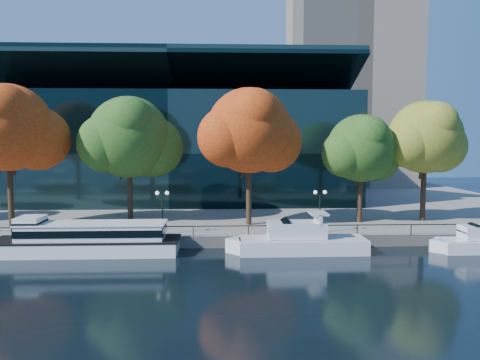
{
  "coord_description": "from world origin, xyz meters",
  "views": [
    {
      "loc": [
        2.46,
        -38.5,
        9.73
      ],
      "look_at": [
        4.43,
        8.0,
        5.72
      ],
      "focal_mm": 35.0,
      "sensor_mm": 36.0,
      "label": 1
    }
  ],
  "objects_px": {
    "cruiser_near": "(297,240)",
    "tree_5": "(427,139)",
    "tree_1": "(9,129)",
    "tree_3": "(251,132)",
    "tree_2": "(131,139)",
    "tree_4": "(362,150)",
    "tour_boat": "(82,238)",
    "lamp_1": "(162,202)",
    "lamp_2": "(320,201)"
  },
  "relations": [
    {
      "from": "tree_1",
      "to": "lamp_2",
      "type": "bearing_deg",
      "value": -8.0
    },
    {
      "from": "cruiser_near",
      "to": "tree_1",
      "type": "distance_m",
      "value": 30.04
    },
    {
      "from": "tree_3",
      "to": "tree_5",
      "type": "relative_size",
      "value": 1.09
    },
    {
      "from": "tree_1",
      "to": "tree_4",
      "type": "relative_size",
      "value": 1.25
    },
    {
      "from": "tree_1",
      "to": "lamp_1",
      "type": "height_order",
      "value": "tree_1"
    },
    {
      "from": "tree_3",
      "to": "lamp_2",
      "type": "relative_size",
      "value": 3.48
    },
    {
      "from": "tree_2",
      "to": "lamp_1",
      "type": "bearing_deg",
      "value": -60.01
    },
    {
      "from": "cruiser_near",
      "to": "tree_5",
      "type": "relative_size",
      "value": 0.94
    },
    {
      "from": "tour_boat",
      "to": "tree_3",
      "type": "distance_m",
      "value": 19.17
    },
    {
      "from": "tree_2",
      "to": "lamp_2",
      "type": "bearing_deg",
      "value": -20.85
    },
    {
      "from": "lamp_1",
      "to": "lamp_2",
      "type": "xyz_separation_m",
      "value": [
        14.68,
        0.0,
        0.0
      ]
    },
    {
      "from": "tree_3",
      "to": "tree_5",
      "type": "height_order",
      "value": "tree_3"
    },
    {
      "from": "tree_2",
      "to": "tree_5",
      "type": "height_order",
      "value": "tree_2"
    },
    {
      "from": "tour_boat",
      "to": "lamp_2",
      "type": "xyz_separation_m",
      "value": [
        21.14,
        3.24,
        2.59
      ]
    },
    {
      "from": "tour_boat",
      "to": "lamp_1",
      "type": "distance_m",
      "value": 7.68
    },
    {
      "from": "tree_3",
      "to": "tree_4",
      "type": "relative_size",
      "value": 1.23
    },
    {
      "from": "cruiser_near",
      "to": "tree_3",
      "type": "xyz_separation_m",
      "value": [
        -3.48,
        8.17,
        9.39
      ]
    },
    {
      "from": "tour_boat",
      "to": "tree_1",
      "type": "bearing_deg",
      "value": 140.14
    },
    {
      "from": "tree_4",
      "to": "lamp_2",
      "type": "xyz_separation_m",
      "value": [
        -5.63,
        -5.64,
        -4.7
      ]
    },
    {
      "from": "tree_4",
      "to": "lamp_2",
      "type": "distance_m",
      "value": 9.25
    },
    {
      "from": "tour_boat",
      "to": "tree_2",
      "type": "xyz_separation_m",
      "value": [
        2.33,
        10.4,
        8.43
      ]
    },
    {
      "from": "tree_5",
      "to": "lamp_1",
      "type": "relative_size",
      "value": 3.2
    },
    {
      "from": "tree_4",
      "to": "tree_5",
      "type": "relative_size",
      "value": 0.88
    },
    {
      "from": "tour_boat",
      "to": "tree_5",
      "type": "distance_m",
      "value": 36.14
    },
    {
      "from": "tree_3",
      "to": "tree_4",
      "type": "bearing_deg",
      "value": 4.93
    },
    {
      "from": "tour_boat",
      "to": "tree_3",
      "type": "height_order",
      "value": "tree_3"
    },
    {
      "from": "tree_2",
      "to": "lamp_1",
      "type": "xyz_separation_m",
      "value": [
        4.13,
        -7.16,
        -5.83
      ]
    },
    {
      "from": "tree_2",
      "to": "lamp_1",
      "type": "distance_m",
      "value": 10.12
    },
    {
      "from": "tree_3",
      "to": "tree_5",
      "type": "bearing_deg",
      "value": 4.63
    },
    {
      "from": "tree_2",
      "to": "tree_4",
      "type": "xyz_separation_m",
      "value": [
        24.44,
        -1.53,
        -1.13
      ]
    },
    {
      "from": "cruiser_near",
      "to": "tree_5",
      "type": "height_order",
      "value": "tree_5"
    },
    {
      "from": "tree_1",
      "to": "tree_2",
      "type": "xyz_separation_m",
      "value": [
        11.27,
        2.93,
        -0.94
      ]
    },
    {
      "from": "tour_boat",
      "to": "lamp_2",
      "type": "relative_size",
      "value": 4.26
    },
    {
      "from": "cruiser_near",
      "to": "tree_3",
      "type": "bearing_deg",
      "value": 113.09
    },
    {
      "from": "tree_4",
      "to": "tree_5",
      "type": "bearing_deg",
      "value": 4.13
    },
    {
      "from": "cruiser_near",
      "to": "lamp_2",
      "type": "relative_size",
      "value": 3.01
    },
    {
      "from": "cruiser_near",
      "to": "tree_4",
      "type": "distance_m",
      "value": 14.55
    },
    {
      "from": "cruiser_near",
      "to": "lamp_1",
      "type": "height_order",
      "value": "lamp_1"
    },
    {
      "from": "tour_boat",
      "to": "tree_1",
      "type": "distance_m",
      "value": 14.95
    },
    {
      "from": "tree_3",
      "to": "tree_1",
      "type": "bearing_deg",
      "value": -179.07
    },
    {
      "from": "tree_3",
      "to": "lamp_2",
      "type": "distance_m",
      "value": 10.1
    },
    {
      "from": "tree_2",
      "to": "tree_3",
      "type": "height_order",
      "value": "tree_3"
    },
    {
      "from": "tree_5",
      "to": "lamp_1",
      "type": "height_order",
      "value": "tree_5"
    },
    {
      "from": "tree_2",
      "to": "tree_3",
      "type": "xyz_separation_m",
      "value": [
        12.61,
        -2.55,
        0.67
      ]
    },
    {
      "from": "tour_boat",
      "to": "tree_1",
      "type": "relative_size",
      "value": 1.21
    },
    {
      "from": "tour_boat",
      "to": "tree_2",
      "type": "relative_size",
      "value": 1.29
    },
    {
      "from": "tree_1",
      "to": "tree_4",
      "type": "height_order",
      "value": "tree_1"
    },
    {
      "from": "tree_3",
      "to": "lamp_2",
      "type": "xyz_separation_m",
      "value": [
        6.2,
        -4.62,
        -6.5
      ]
    },
    {
      "from": "tree_3",
      "to": "lamp_1",
      "type": "distance_m",
      "value": 11.63
    },
    {
      "from": "tree_4",
      "to": "lamp_1",
      "type": "xyz_separation_m",
      "value": [
        -20.31,
        -5.64,
        -4.7
      ]
    }
  ]
}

